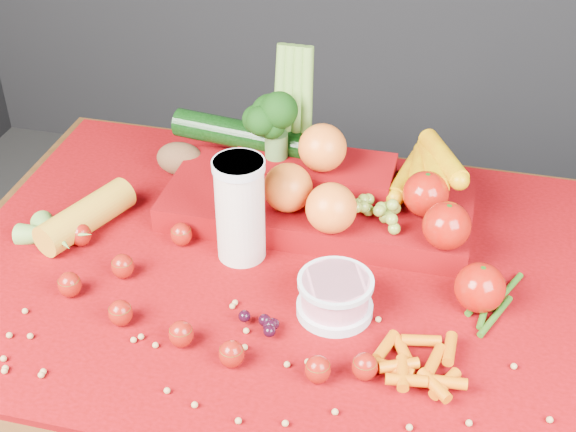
% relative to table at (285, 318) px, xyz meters
% --- Properties ---
extents(table, '(1.10, 0.80, 0.75)m').
position_rel_table_xyz_m(table, '(0.00, 0.00, 0.00)').
color(table, '#321C0B').
rests_on(table, ground).
extents(red_cloth, '(1.05, 0.75, 0.01)m').
position_rel_table_xyz_m(red_cloth, '(0.00, 0.00, 0.10)').
color(red_cloth, maroon).
rests_on(red_cloth, table).
extents(milk_glass, '(0.08, 0.08, 0.18)m').
position_rel_table_xyz_m(milk_glass, '(-0.08, 0.02, 0.20)').
color(milk_glass, beige).
rests_on(milk_glass, red_cloth).
extents(yogurt_bowl, '(0.11, 0.11, 0.06)m').
position_rel_table_xyz_m(yogurt_bowl, '(0.10, -0.08, 0.14)').
color(yogurt_bowl, silver).
rests_on(yogurt_bowl, red_cloth).
extents(strawberry_scatter, '(0.54, 0.28, 0.04)m').
position_rel_table_xyz_m(strawberry_scatter, '(-0.12, -0.14, 0.13)').
color(strawberry_scatter, maroon).
rests_on(strawberry_scatter, red_cloth).
extents(dark_grape_cluster, '(0.06, 0.05, 0.03)m').
position_rel_table_xyz_m(dark_grape_cluster, '(-0.01, -0.15, 0.12)').
color(dark_grape_cluster, black).
rests_on(dark_grape_cluster, red_cloth).
extents(soybean_scatter, '(0.84, 0.24, 0.01)m').
position_rel_table_xyz_m(soybean_scatter, '(0.00, -0.20, 0.11)').
color(soybean_scatter, tan).
rests_on(soybean_scatter, red_cloth).
extents(corn_ear, '(0.23, 0.26, 0.06)m').
position_rel_table_xyz_m(corn_ear, '(-0.37, -0.01, 0.13)').
color(corn_ear, gold).
rests_on(corn_ear, red_cloth).
extents(potato, '(0.09, 0.07, 0.06)m').
position_rel_table_xyz_m(potato, '(-0.26, 0.23, 0.14)').
color(potato, brown).
rests_on(potato, red_cloth).
extents(baby_carrot_pile, '(0.17, 0.17, 0.03)m').
position_rel_table_xyz_m(baby_carrot_pile, '(0.23, -0.16, 0.12)').
color(baby_carrot_pile, '#C15806').
rests_on(baby_carrot_pile, red_cloth).
extents(green_bean_pile, '(0.14, 0.12, 0.01)m').
position_rel_table_xyz_m(green_bean_pile, '(0.32, -0.01, 0.11)').
color(green_bean_pile, '#265513').
rests_on(green_bean_pile, red_cloth).
extents(produce_mound, '(0.61, 0.35, 0.27)m').
position_rel_table_xyz_m(produce_mound, '(0.04, 0.15, 0.17)').
color(produce_mound, maroon).
rests_on(produce_mound, red_cloth).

